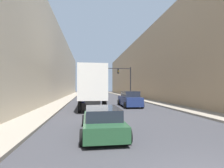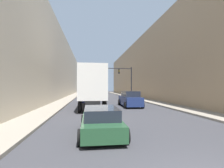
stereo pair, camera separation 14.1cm
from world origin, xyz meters
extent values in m
cube|color=gray|center=(6.51, 30.00, 0.07)|extent=(2.23, 80.00, 0.15)
cube|color=gray|center=(-6.51, 30.00, 0.07)|extent=(2.23, 80.00, 0.15)
cube|color=tan|center=(10.62, 30.00, 6.26)|extent=(6.00, 80.00, 12.52)
cube|color=beige|center=(-10.62, 30.00, 6.36)|extent=(6.00, 80.00, 12.72)
cube|color=silver|center=(-2.43, 16.52, 2.64)|extent=(2.50, 10.50, 3.09)
cube|color=black|center=(-2.43, 16.52, 0.95)|extent=(1.25, 10.50, 0.24)
cube|color=navy|center=(-2.43, 22.90, 1.45)|extent=(2.50, 2.25, 2.91)
cylinder|color=black|center=(-3.53, 12.47, 0.50)|extent=(0.25, 1.00, 1.00)
cylinder|color=black|center=(-1.33, 12.47, 0.50)|extent=(0.25, 1.00, 1.00)
cylinder|color=black|center=(-3.53, 13.67, 0.50)|extent=(0.25, 1.00, 1.00)
cylinder|color=black|center=(-1.33, 13.67, 0.50)|extent=(0.25, 1.00, 1.00)
cylinder|color=black|center=(-3.53, 22.90, 0.50)|extent=(0.25, 1.00, 1.00)
cylinder|color=black|center=(-1.33, 22.90, 0.50)|extent=(0.25, 1.00, 1.00)
cube|color=#234C2D|center=(-2.17, 5.56, 0.47)|extent=(1.71, 4.65, 0.60)
cube|color=#1E232D|center=(-2.17, 5.33, 1.02)|extent=(1.51, 2.56, 0.48)
cylinder|color=black|center=(-3.03, 7.19, 0.32)|extent=(0.25, 0.64, 0.64)
cylinder|color=black|center=(-1.32, 7.19, 0.32)|extent=(0.25, 0.64, 0.64)
cylinder|color=black|center=(-3.03, 3.83, 0.32)|extent=(0.25, 0.64, 0.64)
cylinder|color=black|center=(-1.32, 3.83, 0.32)|extent=(0.25, 0.64, 0.64)
cube|color=navy|center=(1.91, 16.66, 0.67)|extent=(1.80, 4.97, 0.94)
cube|color=#1E232D|center=(1.91, 16.41, 1.46)|extent=(1.59, 2.73, 0.64)
cylinder|color=black|center=(1.01, 18.44, 0.35)|extent=(0.25, 0.70, 0.70)
cylinder|color=black|center=(2.82, 18.44, 0.35)|extent=(0.25, 0.70, 0.70)
cylinder|color=black|center=(1.01, 14.77, 0.35)|extent=(0.25, 0.70, 0.70)
cylinder|color=black|center=(2.82, 14.77, 0.35)|extent=(0.25, 0.70, 0.70)
cylinder|color=black|center=(5.24, 29.36, 3.01)|extent=(0.20, 0.20, 6.02)
cube|color=black|center=(1.67, 29.36, 5.72)|extent=(7.15, 0.12, 0.12)
cube|color=black|center=(2.86, 29.36, 5.21)|extent=(0.30, 0.24, 0.90)
sphere|color=gold|center=(2.86, 29.22, 5.21)|extent=(0.18, 0.18, 0.18)
cube|color=black|center=(0.47, 29.36, 5.21)|extent=(0.30, 0.24, 0.90)
sphere|color=green|center=(0.47, 29.22, 4.93)|extent=(0.18, 0.18, 0.18)
camera|label=1|loc=(-2.88, -2.85, 2.21)|focal=28.00mm
camera|label=2|loc=(-2.74, -2.87, 2.21)|focal=28.00mm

